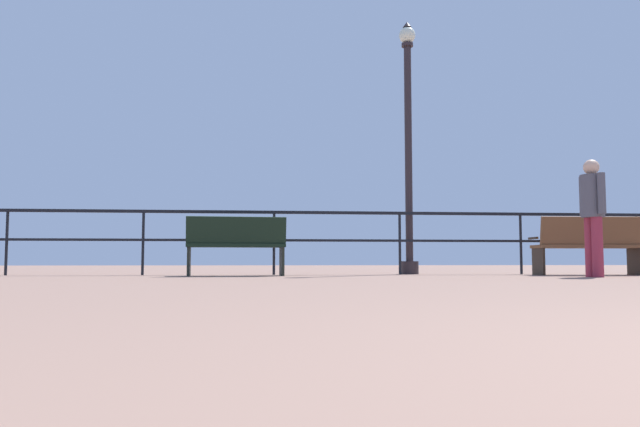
{
  "coord_description": "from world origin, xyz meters",
  "views": [
    {
      "loc": [
        -2.34,
        -0.31,
        0.23
      ],
      "look_at": [
        -1.39,
        9.41,
        0.97
      ],
      "focal_mm": 34.96,
      "sensor_mm": 36.0,
      "label": 1
    }
  ],
  "objects_px": {
    "bench_near_left": "(236,243)",
    "bench_near_right": "(589,243)",
    "lamppost_center": "(408,142)",
    "person_at_railing": "(593,209)"
  },
  "relations": [
    {
      "from": "bench_near_left",
      "to": "person_at_railing",
      "type": "height_order",
      "value": "person_at_railing"
    },
    {
      "from": "lamppost_center",
      "to": "person_at_railing",
      "type": "relative_size",
      "value": 2.66
    },
    {
      "from": "bench_near_right",
      "to": "person_at_railing",
      "type": "relative_size",
      "value": 1.02
    },
    {
      "from": "lamppost_center",
      "to": "bench_near_right",
      "type": "bearing_deg",
      "value": -21.19
    },
    {
      "from": "bench_near_left",
      "to": "lamppost_center",
      "type": "relative_size",
      "value": 0.34
    },
    {
      "from": "bench_near_right",
      "to": "lamppost_center",
      "type": "height_order",
      "value": "lamppost_center"
    },
    {
      "from": "bench_near_left",
      "to": "bench_near_right",
      "type": "distance_m",
      "value": 5.56
    },
    {
      "from": "bench_near_right",
      "to": "lamppost_center",
      "type": "distance_m",
      "value": 3.36
    },
    {
      "from": "bench_near_left",
      "to": "lamppost_center",
      "type": "height_order",
      "value": "lamppost_center"
    },
    {
      "from": "person_at_railing",
      "to": "bench_near_right",
      "type": "bearing_deg",
      "value": 63.81
    }
  ]
}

